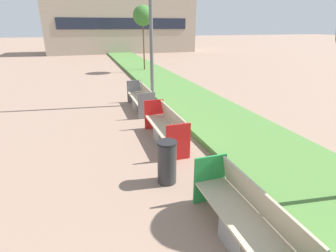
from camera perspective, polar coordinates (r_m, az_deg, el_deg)
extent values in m
cube|color=#4C7A38|center=(11.72, 4.39, 5.98)|extent=(2.80, 120.00, 0.18)
cube|color=tan|center=(35.21, -10.10, 20.56)|extent=(17.54, 5.66, 6.10)
cube|color=#1E2333|center=(32.36, -9.35, 21.14)|extent=(14.74, 0.08, 1.20)
cube|color=gray|center=(4.35, 16.11, -21.80)|extent=(0.52, 0.60, 0.42)
cube|color=#BCAD8E|center=(4.20, 16.44, -19.48)|extent=(0.58, 2.28, 0.05)
cube|color=#BCAD8E|center=(4.18, 20.02, -15.64)|extent=(0.14, 2.19, 0.48)
cube|color=#238C3D|center=(4.98, 9.03, -11.30)|extent=(0.62, 0.04, 0.94)
cube|color=gray|center=(7.44, -0.76, -1.97)|extent=(0.52, 0.60, 0.42)
cube|color=#BCAD8E|center=(7.35, -0.77, -0.32)|extent=(0.58, 2.23, 0.05)
cube|color=#BCAD8E|center=(7.34, 1.24, 1.82)|extent=(0.14, 2.14, 0.48)
cube|color=red|center=(6.35, 2.24, -3.58)|extent=(0.62, 0.04, 0.94)
cube|color=red|center=(8.37, -3.05, 2.57)|extent=(0.62, 0.04, 0.94)
cube|color=gray|center=(10.45, -6.08, 4.74)|extent=(0.52, 0.60, 0.42)
cube|color=#BCAD8E|center=(10.39, -6.13, 5.96)|extent=(0.58, 2.26, 0.05)
cube|color=#BCAD8E|center=(10.38, -4.71, 7.49)|extent=(0.14, 2.17, 0.48)
cube|color=slate|center=(9.30, -4.65, 4.42)|extent=(0.62, 0.04, 0.94)
cube|color=slate|center=(11.48, -7.34, 7.51)|extent=(0.62, 0.04, 0.94)
cylinder|color=#2D2D30|center=(5.48, -0.23, -8.11)|extent=(0.40, 0.40, 0.88)
cylinder|color=black|center=(5.27, -0.24, -3.67)|extent=(0.41, 0.41, 0.05)
cylinder|color=#56595B|center=(10.75, -3.84, 25.64)|extent=(0.14, 0.14, 7.98)
cylinder|color=brown|center=(19.19, -5.27, 16.66)|extent=(0.10, 0.10, 3.40)
sphere|color=#38702D|center=(19.15, -5.49, 22.84)|extent=(1.34, 1.34, 1.34)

